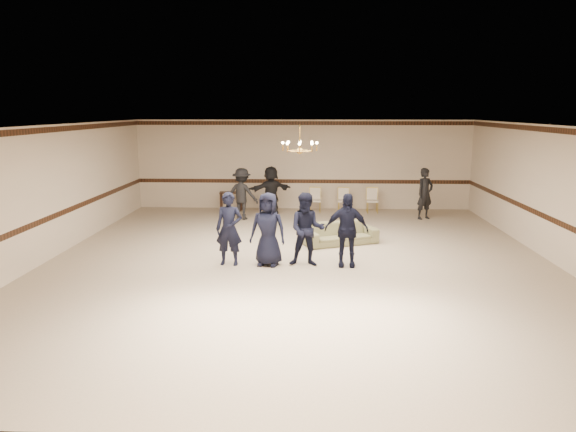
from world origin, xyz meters
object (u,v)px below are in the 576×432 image
(adult_mid, at_px, (271,191))
(banquet_chair_right, at_px, (372,201))
(settee, at_px, (340,233))
(banquet_chair_mid, at_px, (344,200))
(boy_a, at_px, (229,229))
(boy_d, at_px, (346,230))
(boy_b, at_px, (268,229))
(console_table, at_px, (231,201))
(banquet_chair_left, at_px, (315,200))
(chandelier, at_px, (300,138))
(adult_right, at_px, (425,194))
(boy_c, at_px, (307,230))
(adult_left, at_px, (242,194))

(adult_mid, bearing_deg, banquet_chair_right, 164.59)
(settee, height_order, banquet_chair_right, banquet_chair_right)
(banquet_chair_right, bearing_deg, banquet_chair_mid, -174.44)
(boy_a, height_order, settee, boy_a)
(boy_d, relative_size, settee, 0.86)
(banquet_chair_mid, bearing_deg, settee, -89.18)
(boy_b, xyz_separation_m, console_table, (-1.85, 6.78, -0.51))
(banquet_chair_left, xyz_separation_m, banquet_chair_mid, (1.00, 0.00, 0.00))
(boy_a, bearing_deg, console_table, 103.34)
(banquet_chair_left, bearing_deg, boy_a, -101.77)
(boy_a, height_order, boy_d, same)
(boy_b, distance_m, settee, 2.79)
(chandelier, bearing_deg, boy_b, -118.07)
(boy_b, height_order, banquet_chair_right, boy_b)
(adult_right, bearing_deg, adult_mid, 145.26)
(chandelier, height_order, adult_mid, chandelier)
(boy_c, height_order, banquet_chair_right, boy_c)
(chandelier, xyz_separation_m, boy_d, (1.10, -1.31, -2.02))
(boy_b, distance_m, console_table, 7.05)
(settee, bearing_deg, adult_mid, 96.50)
(settee, relative_size, adult_mid, 1.18)
(boy_a, distance_m, adult_left, 5.26)
(settee, bearing_deg, banquet_chair_left, 75.53)
(boy_b, bearing_deg, settee, 60.86)
(chandelier, height_order, boy_d, chandelier)
(adult_mid, height_order, banquet_chair_mid, adult_mid)
(boy_c, bearing_deg, banquet_chair_mid, 81.31)
(boy_d, bearing_deg, banquet_chair_left, 96.43)
(boy_d, relative_size, banquet_chair_mid, 2.01)
(adult_mid, xyz_separation_m, banquet_chair_mid, (2.51, 0.63, -0.42))
(settee, height_order, adult_mid, adult_mid)
(boy_a, relative_size, banquet_chair_right, 2.01)
(adult_mid, relative_size, banquet_chair_right, 1.98)
(chandelier, relative_size, boy_b, 0.55)
(boy_a, xyz_separation_m, boy_c, (1.80, 0.00, 0.00))
(settee, height_order, adult_left, adult_left)
(boy_a, height_order, banquet_chair_right, boy_a)
(banquet_chair_mid, distance_m, console_table, 4.01)
(boy_c, distance_m, banquet_chair_left, 6.60)
(boy_b, height_order, banquet_chair_mid, boy_b)
(boy_b, relative_size, console_table, 2.12)
(boy_c, xyz_separation_m, settee, (0.87, 2.07, -0.56))
(boy_c, xyz_separation_m, adult_mid, (-1.27, 5.95, -0.01))
(adult_left, relative_size, banquet_chair_left, 1.98)
(adult_left, bearing_deg, adult_right, -160.23)
(boy_a, relative_size, banquet_chair_left, 2.01)
(settee, relative_size, adult_left, 1.18)
(banquet_chair_left, bearing_deg, boy_c, -86.64)
(boy_a, height_order, banquet_chair_mid, boy_a)
(chandelier, height_order, boy_a, chandelier)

